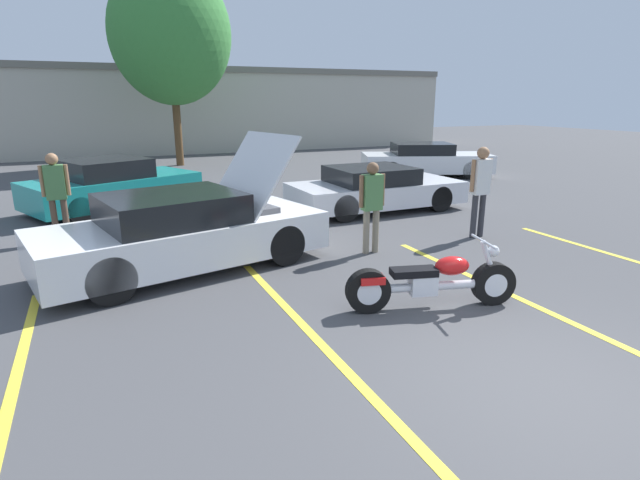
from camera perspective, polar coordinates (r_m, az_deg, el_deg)
name	(u,v)px	position (r m, az deg, el deg)	size (l,w,h in m)	color
ground_plane	(548,391)	(5.60, 24.60, -15.43)	(80.00, 80.00, 0.00)	#474749
parking_stripe_foreground	(11,396)	(5.86, -31.84, -14.95)	(0.12, 5.70, 0.01)	yellow
parking_stripe_middle	(313,335)	(6.18, -0.86, -10.80)	(0.12, 5.70, 0.01)	yellow
parking_stripe_back	(511,295)	(7.88, 20.96, -5.84)	(0.12, 5.70, 0.01)	yellow
far_building	(166,108)	(28.76, -17.16, 14.27)	(32.00, 4.20, 4.40)	#B2AD9E
tree_background	(171,34)	(22.69, -16.71, 21.61)	(4.87, 4.87, 8.11)	brown
motorcycle	(432,282)	(6.97, 12.64, -4.72)	(2.35, 0.93, 0.93)	black
show_car_hood_open	(185,232)	(8.62, -15.22, 0.94)	(4.96, 2.89, 2.18)	white
parked_car_mid_row	(375,189)	(12.94, 6.29, 5.81)	(4.41, 1.99, 1.12)	silver
parked_car_left_row	(112,186)	(14.01, -22.68, 5.75)	(4.56, 3.45, 1.31)	teal
parked_car_right_row	(425,160)	(19.05, 11.94, 8.90)	(4.94, 3.34, 1.22)	white
spectator_near_motorcycle	(481,184)	(10.67, 17.88, 6.16)	(0.52, 0.24, 1.86)	#333338
spectator_by_show_car	(372,200)	(9.14, 5.94, 4.58)	(0.52, 0.22, 1.69)	gray
spectator_midground	(56,189)	(11.17, -27.95, 5.14)	(0.52, 0.23, 1.76)	brown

